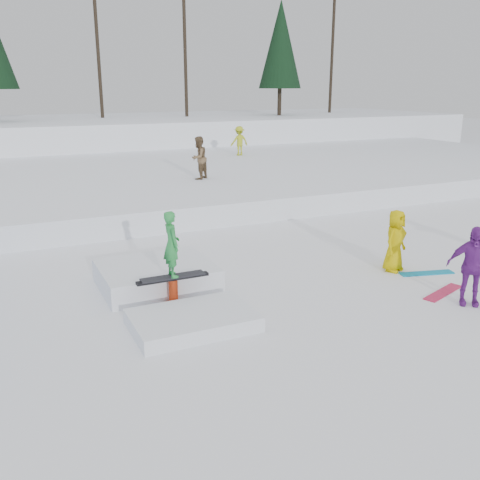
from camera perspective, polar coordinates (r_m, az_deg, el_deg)
name	(u,v)px	position (r m, az deg, el deg)	size (l,w,h in m)	color
ground	(259,318)	(11.14, 2.05, -8.36)	(120.00, 120.00, 0.00)	white
snow_berm	(61,137)	(39.43, -18.51, 10.38)	(60.00, 14.00, 2.40)	white
snow_midrise	(103,180)	(25.78, -14.43, 6.24)	(50.00, 18.00, 0.80)	white
treeline	(151,42)	(38.92, -9.43, 20.13)	(40.24, 4.22, 10.50)	black
walker_olive	(199,158)	(22.73, -4.44, 8.72)	(0.87, 0.68, 1.79)	brown
walker_ygreen	(239,141)	(30.63, -0.08, 10.53)	(1.05, 0.60, 1.63)	#A8B41C
spectator_purple	(472,266)	(12.56, 23.49, -2.54)	(1.03, 0.43, 1.76)	#72238D
spectator_yellow	(395,241)	(14.21, 16.21, -0.07)	(0.79, 0.51, 1.61)	#C6AD00
loose_board_red	(443,292)	(13.28, 20.84, -5.25)	(1.40, 0.28, 0.03)	#B71E44
loose_board_teal	(427,273)	(14.46, 19.30, -3.35)	(1.40, 0.28, 0.03)	#0B7DA4
jib_rail_feature	(165,284)	(12.23, -7.96, -4.66)	(2.60, 4.40, 2.11)	white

